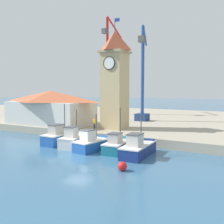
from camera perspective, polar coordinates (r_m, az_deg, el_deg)
name	(u,v)px	position (r m, az deg, el deg)	size (l,w,h in m)	color
ground_plane	(78,155)	(25.89, -7.41, -9.30)	(300.00, 300.00, 0.00)	#386689
quay_wharf	(164,121)	(49.28, 11.30, -1.89)	(120.00, 40.00, 1.03)	#A89E89
fishing_boat_far_left	(61,137)	(31.42, -11.05, -5.29)	(2.16, 5.08, 4.63)	#2356A8
fishing_boat_left_outer	(74,140)	(29.48, -8.21, -5.96)	(2.61, 4.59, 4.08)	silver
fishing_boat_left_inner	(92,143)	(27.58, -4.28, -6.77)	(2.56, 4.59, 3.76)	#2356A8
fishing_boat_mid_left	(118,145)	(26.85, 1.29, -7.20)	(2.16, 4.49, 4.47)	#196B7F
fishing_boat_center	(138,148)	(25.35, 5.70, -7.83)	(2.20, 5.29, 3.92)	navy
clock_tower	(115,77)	(35.43, 0.61, 7.56)	(3.44, 3.44, 14.64)	tan
warehouse_left	(51,107)	(40.96, -13.24, 1.04)	(13.11, 6.99, 5.08)	silver
port_crane_near	(108,76)	(56.29, -0.92, 7.85)	(2.00, 9.54, 20.56)	maroon
port_crane_far	(142,86)	(44.34, 6.65, 5.72)	(2.77, 7.21, 15.89)	navy
mooring_buoy	(122,166)	(20.93, 2.26, -11.73)	(0.73, 0.73, 0.73)	red
dock_worker_near_tower	(71,123)	(35.22, -8.91, -2.39)	(0.34, 0.22, 1.62)	#33333D
dock_worker_along_quay	(94,124)	(34.39, -3.86, -2.52)	(0.34, 0.22, 1.62)	#33333D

